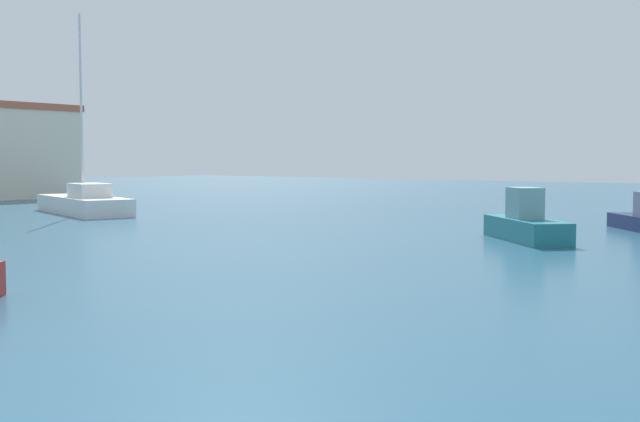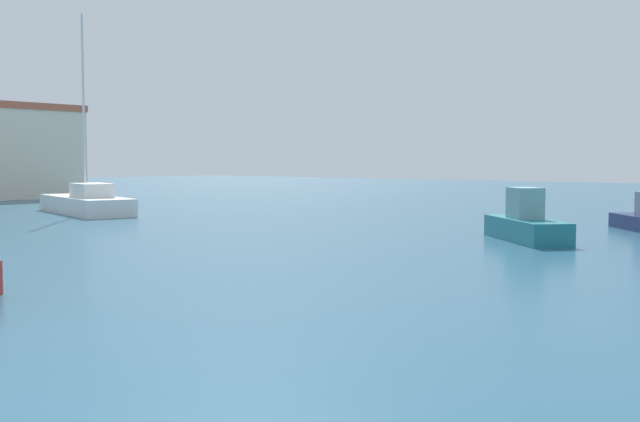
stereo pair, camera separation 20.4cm
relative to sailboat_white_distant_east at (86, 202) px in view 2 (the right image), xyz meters
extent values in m
plane|color=#285670|center=(-7.30, -8.48, -0.58)|extent=(160.00, 160.00, 0.00)
cube|color=white|center=(0.04, 0.13, -0.14)|extent=(4.62, 8.78, 0.89)
cube|color=silver|center=(-0.24, -0.90, 0.67)|extent=(2.18, 2.84, 0.72)
cylinder|color=silver|center=(0.04, 0.13, 5.04)|extent=(0.12, 0.12, 9.47)
cube|color=#1E707A|center=(2.17, -23.51, -0.20)|extent=(4.09, 4.28, 0.77)
cube|color=#6B9CA2|center=(2.27, -23.40, 0.72)|extent=(1.51, 1.53, 1.08)
camera|label=1|loc=(-22.47, -34.52, 2.21)|focal=42.24mm
camera|label=2|loc=(-22.34, -34.67, 2.21)|focal=42.24mm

